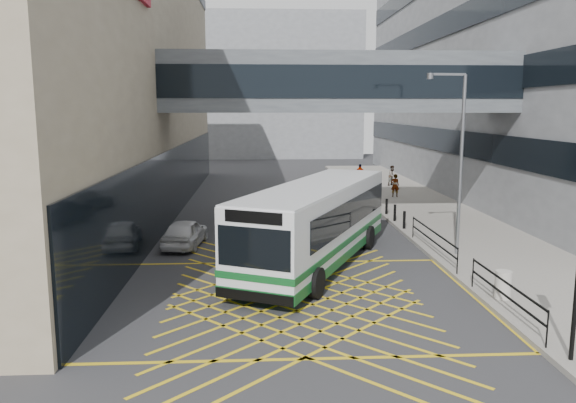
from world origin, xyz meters
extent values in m
plane|color=#333335|center=(0.00, 0.00, 0.00)|extent=(120.00, 120.00, 0.00)
cube|color=black|center=(-5.96, 16.00, 2.00)|extent=(0.10, 41.50, 4.00)
cube|color=black|center=(11.96, 24.00, 4.00)|extent=(0.10, 43.50, 1.60)
cube|color=black|center=(11.96, 24.00, 8.00)|extent=(0.10, 43.50, 1.60)
cube|color=black|center=(11.96, 24.00, 12.00)|extent=(0.10, 43.50, 1.60)
cube|color=gray|center=(-2.00, 60.00, 9.00)|extent=(28.00, 16.00, 18.00)
cube|color=#4F5459|center=(3.00, 12.00, 7.50)|extent=(20.00, 4.00, 3.00)
cube|color=black|center=(3.00, 9.98, 7.50)|extent=(19.50, 0.06, 1.60)
cube|color=black|center=(3.00, 14.02, 7.50)|extent=(19.50, 0.06, 1.60)
cube|color=gray|center=(9.00, 15.00, 0.08)|extent=(6.00, 54.00, 0.16)
cube|color=gold|center=(0.00, 0.00, 0.00)|extent=(12.00, 9.00, 0.01)
cube|color=silver|center=(1.13, 4.03, 1.79)|extent=(7.25, 11.58, 2.84)
cube|color=#0F4C1E|center=(1.13, 4.03, 0.55)|extent=(7.31, 11.64, 0.36)
cube|color=#0F4C1E|center=(1.13, 4.03, 1.10)|extent=(7.33, 11.64, 0.23)
cube|color=black|center=(1.39, 4.60, 2.15)|extent=(6.69, 10.27, 1.10)
cube|color=black|center=(-1.30, -1.18, 2.05)|extent=(2.22, 1.10, 1.26)
cube|color=black|center=(-1.31, -1.20, 2.99)|extent=(1.74, 0.85, 0.37)
cube|color=silver|center=(1.13, 4.03, 3.21)|extent=(7.19, 11.48, 0.11)
cube|color=black|center=(-1.31, -1.20, 0.53)|extent=(2.42, 1.20, 0.32)
cube|color=black|center=(3.56, 9.27, 0.53)|extent=(2.42, 1.20, 0.32)
cylinder|color=black|center=(-1.67, 1.16, 0.53)|extent=(0.71, 1.08, 1.05)
cylinder|color=black|center=(0.73, 0.05, 0.53)|extent=(0.71, 1.08, 1.05)
cylinder|color=black|center=(1.34, 7.64, 0.53)|extent=(0.71, 1.08, 1.05)
cylinder|color=black|center=(3.74, 6.52, 0.53)|extent=(0.71, 1.08, 1.05)
imported|color=silver|center=(-4.50, 7.43, 0.65)|extent=(2.16, 4.23, 1.29)
imported|color=#222228|center=(0.02, 12.46, 0.70)|extent=(2.99, 4.77, 1.39)
imported|color=#9D9EA6|center=(0.11, 17.13, 0.70)|extent=(3.24, 4.85, 1.39)
cylinder|color=black|center=(6.41, -5.20, 1.75)|extent=(0.12, 0.12, 3.17)
cylinder|color=slate|center=(7.16, 4.90, 3.85)|extent=(0.16, 0.16, 7.39)
cube|color=slate|center=(6.43, 4.83, 7.55)|extent=(1.48, 0.22, 0.09)
cylinder|color=slate|center=(5.69, 4.77, 7.47)|extent=(0.28, 0.28, 0.23)
cylinder|color=#ADA89E|center=(6.68, -0.70, 0.61)|extent=(0.52, 0.52, 0.90)
cube|color=black|center=(6.15, -2.00, 1.11)|extent=(0.05, 5.00, 0.05)
cube|color=black|center=(6.15, -2.00, 0.71)|extent=(0.05, 5.00, 0.05)
cube|color=black|center=(6.15, 5.00, 1.11)|extent=(0.05, 6.00, 0.05)
cube|color=black|center=(6.15, 5.00, 0.71)|extent=(0.05, 6.00, 0.05)
cylinder|color=black|center=(6.15, -4.50, 0.66)|extent=(0.04, 0.04, 1.00)
cylinder|color=black|center=(6.15, 0.50, 0.66)|extent=(0.04, 0.04, 1.00)
cylinder|color=black|center=(6.15, 2.00, 0.66)|extent=(0.04, 0.04, 1.00)
cylinder|color=black|center=(6.15, 8.00, 0.66)|extent=(0.04, 0.04, 1.00)
cylinder|color=black|center=(6.25, 10.00, 0.61)|extent=(0.14, 0.14, 0.90)
cylinder|color=black|center=(6.25, 12.00, 0.61)|extent=(0.14, 0.14, 0.90)
cylinder|color=black|center=(6.25, 14.00, 0.61)|extent=(0.14, 0.14, 0.90)
cylinder|color=black|center=(6.25, 16.00, 0.61)|extent=(0.14, 0.14, 0.90)
cylinder|color=black|center=(6.25, 18.00, 0.61)|extent=(0.14, 0.14, 0.90)
cylinder|color=black|center=(6.25, 20.00, 0.61)|extent=(0.14, 0.14, 0.90)
imported|color=gray|center=(8.31, 20.47, 0.95)|extent=(0.65, 0.48, 1.57)
imported|color=gray|center=(9.49, 26.15, 0.95)|extent=(0.90, 0.80, 1.59)
imported|color=gray|center=(7.18, 27.67, 0.94)|extent=(1.02, 0.74, 1.56)
camera|label=1|loc=(-1.14, -17.65, 6.18)|focal=35.00mm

